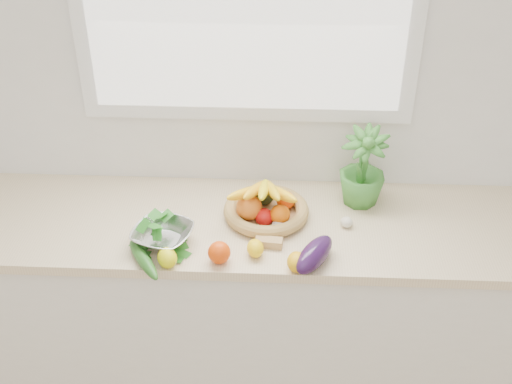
{
  "coord_description": "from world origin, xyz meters",
  "views": [
    {
      "loc": [
        0.14,
        -0.06,
        2.38
      ],
      "look_at": [
        0.05,
        1.93,
        1.05
      ],
      "focal_mm": 45.0,
      "sensor_mm": 36.0,
      "label": 1
    }
  ],
  "objects_px": {
    "apple": "(264,217)",
    "potted_herb": "(363,168)",
    "eggplant": "(314,254)",
    "colander_with_spinach": "(162,232)",
    "fruit_basket": "(265,206)",
    "cucumber": "(143,260)"
  },
  "relations": [
    {
      "from": "eggplant",
      "to": "cucumber",
      "type": "relative_size",
      "value": 0.9
    },
    {
      "from": "apple",
      "to": "fruit_basket",
      "type": "relative_size",
      "value": 0.2
    },
    {
      "from": "cucumber",
      "to": "colander_with_spinach",
      "type": "distance_m",
      "value": 0.13
    },
    {
      "from": "apple",
      "to": "colander_with_spinach",
      "type": "distance_m",
      "value": 0.39
    },
    {
      "from": "cucumber",
      "to": "potted_herb",
      "type": "xyz_separation_m",
      "value": [
        0.8,
        0.44,
        0.14
      ]
    },
    {
      "from": "fruit_basket",
      "to": "apple",
      "type": "bearing_deg",
      "value": -92.85
    },
    {
      "from": "eggplant",
      "to": "cucumber",
      "type": "bearing_deg",
      "value": -177.06
    },
    {
      "from": "potted_herb",
      "to": "fruit_basket",
      "type": "bearing_deg",
      "value": -161.88
    },
    {
      "from": "eggplant",
      "to": "cucumber",
      "type": "xyz_separation_m",
      "value": [
        -0.61,
        -0.03,
        -0.02
      ]
    },
    {
      "from": "eggplant",
      "to": "potted_herb",
      "type": "bearing_deg",
      "value": 64.32
    },
    {
      "from": "eggplant",
      "to": "apple",
      "type": "bearing_deg",
      "value": 129.18
    },
    {
      "from": "potted_herb",
      "to": "colander_with_spinach",
      "type": "height_order",
      "value": "potted_herb"
    },
    {
      "from": "apple",
      "to": "fruit_basket",
      "type": "xyz_separation_m",
      "value": [
        0.0,
        0.05,
        0.01
      ]
    },
    {
      "from": "apple",
      "to": "eggplant",
      "type": "bearing_deg",
      "value": -50.82
    },
    {
      "from": "apple",
      "to": "potted_herb",
      "type": "distance_m",
      "value": 0.44
    },
    {
      "from": "potted_herb",
      "to": "colander_with_spinach",
      "type": "xyz_separation_m",
      "value": [
        -0.75,
        -0.32,
        -0.1
      ]
    },
    {
      "from": "eggplant",
      "to": "fruit_basket",
      "type": "xyz_separation_m",
      "value": [
        -0.18,
        0.28,
        0.01
      ]
    },
    {
      "from": "eggplant",
      "to": "colander_with_spinach",
      "type": "height_order",
      "value": "colander_with_spinach"
    },
    {
      "from": "apple",
      "to": "colander_with_spinach",
      "type": "relative_size",
      "value": 0.26
    },
    {
      "from": "potted_herb",
      "to": "fruit_basket",
      "type": "distance_m",
      "value": 0.41
    },
    {
      "from": "cucumber",
      "to": "potted_herb",
      "type": "height_order",
      "value": "potted_herb"
    },
    {
      "from": "cucumber",
      "to": "colander_with_spinach",
      "type": "height_order",
      "value": "colander_with_spinach"
    }
  ]
}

